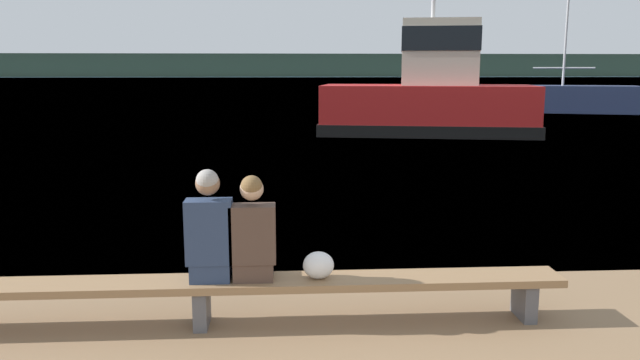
% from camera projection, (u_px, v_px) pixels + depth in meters
% --- Properties ---
extents(water_surface, '(240.00, 240.00, 0.00)m').
position_uv_depth(water_surface, '(281.00, 80.00, 124.75)').
color(water_surface, teal).
rests_on(water_surface, ground).
extents(far_shoreline, '(600.00, 12.00, 6.24)m').
position_uv_depth(far_shoreline, '(281.00, 65.00, 176.99)').
color(far_shoreline, '#2D3D2D').
rests_on(far_shoreline, ground).
extents(bench_main, '(6.48, 0.42, 0.42)m').
position_uv_depth(bench_main, '(201.00, 288.00, 5.52)').
color(bench_main, '#8E6B47').
rests_on(bench_main, ground).
extents(person_left, '(0.40, 0.36, 1.00)m').
position_uv_depth(person_left, '(209.00, 231.00, 5.43)').
color(person_left, navy).
rests_on(person_left, bench_main).
extents(person_right, '(0.40, 0.36, 0.94)m').
position_uv_depth(person_right, '(253.00, 234.00, 5.46)').
color(person_right, '#4C382D').
rests_on(person_right, bench_main).
extents(shopping_bag, '(0.28, 0.21, 0.25)m').
position_uv_depth(shopping_bag, '(318.00, 265.00, 5.53)').
color(shopping_bag, white).
rests_on(shopping_bag, bench_main).
extents(tugboat_red, '(7.78, 4.27, 6.23)m').
position_uv_depth(tugboat_red, '(430.00, 99.00, 21.51)').
color(tugboat_red, '#A81919').
rests_on(tugboat_red, water_surface).
extents(moored_sailboat, '(7.04, 3.96, 9.91)m').
position_uv_depth(moored_sailboat, '(569.00, 98.00, 32.31)').
color(moored_sailboat, '#1E2847').
rests_on(moored_sailboat, water_surface).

